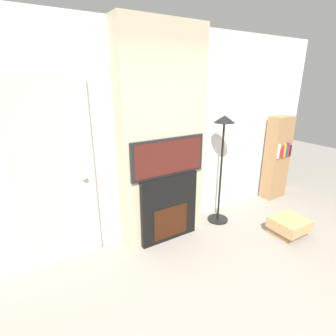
# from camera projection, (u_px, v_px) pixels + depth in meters

# --- Properties ---
(ground_plane) EXTENTS (14.00, 14.00, 0.00)m
(ground_plane) POSITION_uv_depth(u_px,v_px,m) (274.00, 335.00, 2.23)
(ground_plane) COLOR gray
(wall_back) EXTENTS (6.00, 0.06, 2.70)m
(wall_back) POSITION_uv_depth(u_px,v_px,m) (155.00, 137.00, 3.43)
(wall_back) COLOR silver
(wall_back) RESTS_ON ground_plane
(chimney_breast) EXTENTS (1.15, 0.29, 2.70)m
(chimney_breast) POSITION_uv_depth(u_px,v_px,m) (162.00, 139.00, 3.29)
(chimney_breast) COLOR #BCAD8E
(chimney_breast) RESTS_ON ground_plane
(fireplace) EXTENTS (0.81, 0.15, 0.91)m
(fireplace) POSITION_uv_depth(u_px,v_px,m) (168.00, 208.00, 3.46)
(fireplace) COLOR black
(fireplace) RESTS_ON ground_plane
(television) EXTENTS (1.03, 0.07, 0.48)m
(television) POSITION_uv_depth(u_px,v_px,m) (168.00, 157.00, 3.23)
(television) COLOR black
(television) RESTS_ON fireplace
(floor_lamp) EXTENTS (0.31, 0.31, 1.60)m
(floor_lamp) POSITION_uv_depth(u_px,v_px,m) (223.00, 146.00, 3.67)
(floor_lamp) COLOR black
(floor_lamp) RESTS_ON ground_plane
(box_stack) EXTENTS (0.49, 0.43, 0.26)m
(box_stack) POSITION_uv_depth(u_px,v_px,m) (288.00, 226.00, 3.62)
(box_stack) COLOR tan
(box_stack) RESTS_ON ground_plane
(bookshelf) EXTENTS (0.44, 0.26, 1.47)m
(bookshelf) POSITION_uv_depth(u_px,v_px,m) (277.00, 158.00, 4.64)
(bookshelf) COLOR #997047
(bookshelf) RESTS_ON ground_plane
(entry_door) EXTENTS (0.85, 0.09, 2.09)m
(entry_door) POSITION_uv_depth(u_px,v_px,m) (55.00, 178.00, 2.84)
(entry_door) COLOR #BCB7AD
(entry_door) RESTS_ON ground_plane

